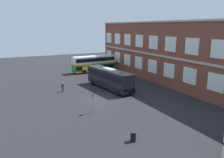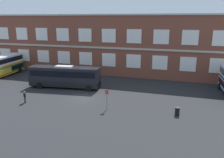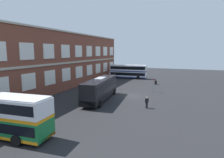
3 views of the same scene
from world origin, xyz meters
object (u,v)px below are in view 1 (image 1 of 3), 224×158
at_px(touring_coach, 109,79).
at_px(station_litter_bin, 133,137).
at_px(waiting_passenger, 63,87).
at_px(bus_stand_flag, 93,102).
at_px(double_decker_near, 94,63).

xyz_separation_m(touring_coach, station_litter_bin, (18.73, -6.37, -1.39)).
xyz_separation_m(touring_coach, waiting_passenger, (-1.82, -8.24, -0.98)).
height_order(waiting_passenger, bus_stand_flag, bus_stand_flag).
xyz_separation_m(double_decker_near, waiting_passenger, (14.26, -11.70, -1.22)).
relative_size(touring_coach, station_litter_bin, 11.87).
height_order(touring_coach, bus_stand_flag, touring_coach).
bearing_deg(bus_stand_flag, waiting_passenger, -174.95).
relative_size(double_decker_near, station_litter_bin, 10.84).
bearing_deg(bus_stand_flag, double_decker_near, 157.73).
xyz_separation_m(double_decker_near, station_litter_bin, (34.81, -9.83, -1.63)).
bearing_deg(waiting_passenger, touring_coach, 77.52).
relative_size(bus_stand_flag, station_litter_bin, 2.62).
height_order(touring_coach, station_litter_bin, touring_coach).
distance_m(touring_coach, station_litter_bin, 19.83).
distance_m(touring_coach, waiting_passenger, 8.49).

